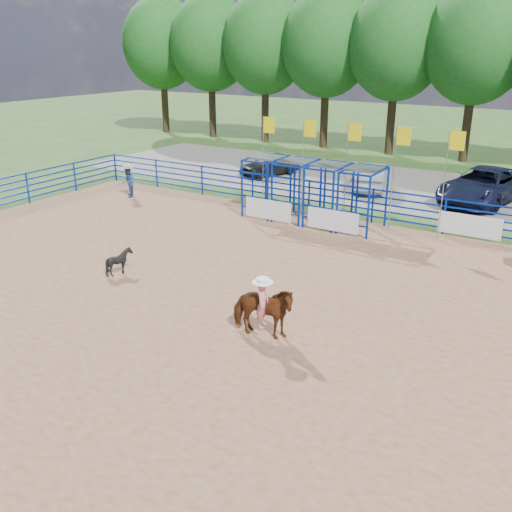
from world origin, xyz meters
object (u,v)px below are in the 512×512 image
at_px(calf, 120,261).
at_px(spectator_cowboy, 128,181).
at_px(car_a, 270,164).
at_px(car_c, 484,186).
at_px(horse_and_rider, 263,308).
at_px(car_b, 371,176).

relative_size(calf, spectator_cowboy, 0.56).
xyz_separation_m(car_a, car_c, (11.75, 0.17, 0.19)).
bearing_deg(calf, car_a, -16.74).
distance_m(calf, car_a, 16.08).
bearing_deg(calf, horse_and_rider, -130.37).
relative_size(horse_and_rider, car_c, 0.38).
height_order(spectator_cowboy, car_c, car_c).
bearing_deg(car_b, horse_and_rider, 85.79).
relative_size(horse_and_rider, calf, 2.59).
distance_m(horse_and_rider, spectator_cowboy, 15.81).
bearing_deg(car_c, calf, -106.76).
height_order(calf, spectator_cowboy, spectator_cowboy).
bearing_deg(car_a, horse_and_rider, -38.69).
xyz_separation_m(spectator_cowboy, car_b, (9.58, 7.90, -0.10)).
relative_size(car_a, car_b, 0.87).
relative_size(spectator_cowboy, car_c, 0.26).
relative_size(horse_and_rider, spectator_cowboy, 1.46).
relative_size(calf, car_c, 0.15).
bearing_deg(spectator_cowboy, car_a, 67.61).
distance_m(car_a, car_c, 11.75).
height_order(horse_and_rider, car_a, horse_and_rider).
xyz_separation_m(car_b, car_c, (5.50, 0.35, 0.12)).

